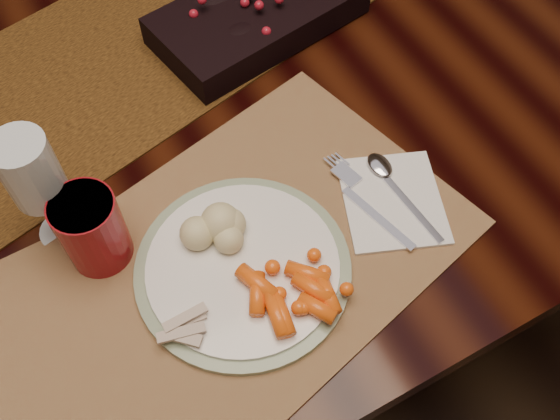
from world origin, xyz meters
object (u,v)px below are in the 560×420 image
placemat_main (259,245)px  baby_carrots (293,294)px  dinner_plate (243,268)px  centerpiece (258,11)px  napkin (392,201)px  wine_glass (42,192)px  mashed_potatoes (220,234)px  turkey_shreds (191,326)px  dining_table (198,234)px  red_cup (92,230)px

placemat_main → baby_carrots: baby_carrots is taller
dinner_plate → baby_carrots: size_ratio=2.42×
centerpiece → napkin: bearing=-90.1°
wine_glass → centerpiece: bearing=28.8°
baby_carrots → wine_glass: (-0.20, 0.22, 0.06)m
centerpiece → baby_carrots: bearing=-112.7°
mashed_potatoes → placemat_main: bearing=-17.9°
napkin → wine_glass: 0.41m
baby_carrots → turkey_shreds: (-0.11, 0.02, -0.00)m
dining_table → mashed_potatoes: bearing=-98.5°
baby_carrots → red_cup: 0.24m
mashed_potatoes → baby_carrots: bearing=-68.1°
mashed_potatoes → wine_glass: 0.20m
red_cup → wine_glass: size_ratio=0.60×
baby_carrots → wine_glass: 0.30m
turkey_shreds → red_cup: size_ratio=0.66×
centerpiece → napkin: size_ratio=2.23×
placemat_main → turkey_shreds: bearing=-164.7°
turkey_shreds → napkin: (0.29, 0.04, -0.02)m
dinner_plate → turkey_shreds: turkey_shreds is taller
dinner_plate → baby_carrots: 0.07m
dinner_plate → baby_carrots: bearing=-64.7°
dinner_plate → wine_glass: size_ratio=1.48×
mashed_potatoes → turkey_shreds: 0.11m
napkin → wine_glass: bearing=178.7°
wine_glass → placemat_main: bearing=-33.6°
dinner_plate → red_cup: (-0.14, 0.10, 0.04)m
dining_table → red_cup: bearing=-131.1°
red_cup → wine_glass: 0.07m
placemat_main → napkin: napkin is taller
placemat_main → napkin: size_ratio=3.37×
turkey_shreds → napkin: bearing=7.9°
turkey_shreds → placemat_main: bearing=29.4°
mashed_potatoes → napkin: size_ratio=0.61×
napkin → red_cup: bearing=-175.7°
turkey_shreds → napkin: turkey_shreds is taller
placemat_main → dinner_plate: 0.04m
centerpiece → turkey_shreds: (-0.29, -0.40, -0.01)m
placemat_main → wine_glass: size_ratio=2.77×
napkin → dinner_plate: bearing=-159.4°
dining_table → napkin: bearing=-58.9°
dinner_plate → dining_table: bearing=84.4°
wine_glass → dining_table: bearing=35.0°
dinner_plate → mashed_potatoes: bearing=105.2°
wine_glass → napkin: bearing=-22.8°
centerpiece → wine_glass: size_ratio=1.83×
dinner_plate → turkey_shreds: size_ratio=3.79×
wine_glass → red_cup: bearing=-58.6°
turkey_shreds → centerpiece: bearing=54.2°
dining_table → centerpiece: centerpiece is taller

